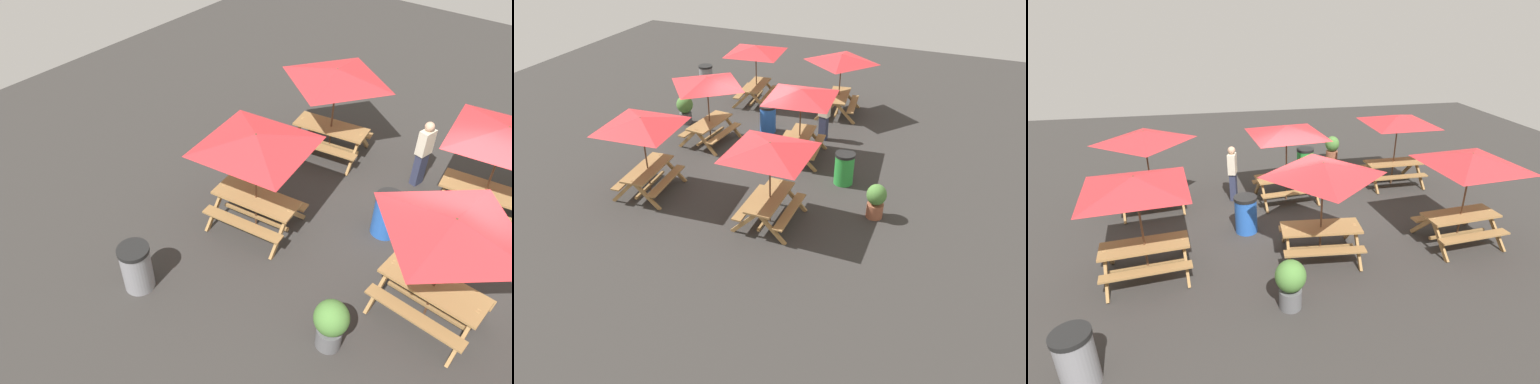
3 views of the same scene
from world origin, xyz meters
The scene contains 13 objects.
ground_plane centered at (0.00, 0.00, 0.00)m, with size 27.03×27.03×0.00m, color #33302D.
picnic_table_0 centered at (-3.78, -2.11, 1.99)m, with size 2.83×2.83×2.34m.
picnic_table_1 centered at (3.51, 1.63, 1.99)m, with size 2.81×2.81×2.34m.
picnic_table_2 centered at (3.73, -1.68, 1.99)m, with size 2.27×2.27×2.34m.
picnic_table_3 centered at (-3.78, 1.64, 1.99)m, with size 2.82×2.82×2.34m.
picnic_table_4 centered at (-0.31, 1.59, 1.99)m, with size 2.16×2.16×2.34m.
picnic_table_5 centered at (-0.14, -1.56, 1.99)m, with size 2.81×2.81×2.34m.
trash_bin_blue centered at (1.25, 0.14, 0.49)m, with size 0.59×0.59×0.98m.
trash_bin_gray centered at (4.20, 4.30, 0.49)m, with size 0.59×0.59×0.98m.
trash_bin_green centered at (-1.14, -3.32, 0.49)m, with size 0.59×0.59×0.98m.
potted_plant_0 centered at (-2.49, -4.57, 0.52)m, with size 0.52×0.52×0.97m.
potted_plant_1 centered at (0.73, 3.21, 0.58)m, with size 0.59×0.59×1.02m.
person_standing centered at (1.42, -1.85, 0.89)m, with size 0.30×0.40×1.67m.
Camera 2 is at (-13.60, -6.35, 7.63)m, focal length 35.00 mm.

